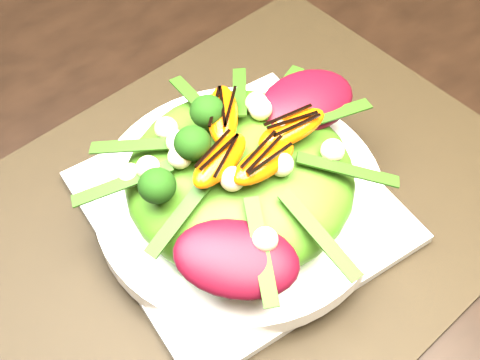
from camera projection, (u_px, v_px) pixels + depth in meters
dining_table at (223, 297)px, 0.52m from camera, size 1.60×0.90×0.75m
placemat at (240, 210)px, 0.55m from camera, size 0.50×0.39×0.00m
plate_base at (240, 206)px, 0.54m from camera, size 0.25×0.25×0.01m
salad_bowl at (240, 197)px, 0.53m from camera, size 0.25×0.25×0.02m
lettuce_mound at (240, 177)px, 0.51m from camera, size 0.23×0.23×0.06m
radicchio_leaf at (307, 101)px, 0.53m from camera, size 0.09×0.06×0.02m
orange_segment at (204, 137)px, 0.48m from camera, size 0.06×0.04×0.02m
broccoli_floret at (147, 163)px, 0.47m from camera, size 0.04×0.04×0.04m
macadamia_nut at (301, 148)px, 0.48m from camera, size 0.02×0.02×0.02m
balsamic_drizzle at (203, 129)px, 0.48m from camera, size 0.04×0.01×0.00m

